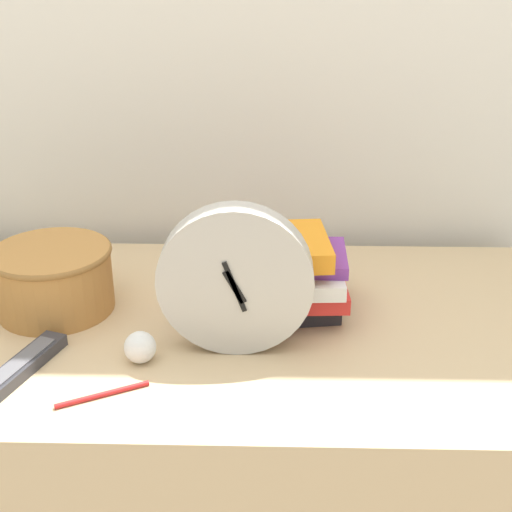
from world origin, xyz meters
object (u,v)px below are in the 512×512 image
at_px(basket, 53,277).
at_px(crumpled_paper_ball, 140,347).
at_px(desk_clock, 235,280).
at_px(book_stack, 277,275).
at_px(pen, 103,395).
at_px(tv_remote, 21,366).

distance_m(basket, crumpled_paper_ball, 0.26).
height_order(desk_clock, book_stack, desk_clock).
relative_size(basket, pen, 1.67).
relative_size(desk_clock, basket, 1.16).
height_order(desk_clock, crumpled_paper_ball, desk_clock).
relative_size(desk_clock, pen, 1.92).
distance_m(tv_remote, pen, 0.16).
relative_size(basket, tv_remote, 1.12).
bearing_deg(desk_clock, basket, 159.14).
relative_size(desk_clock, tv_remote, 1.30).
xyz_separation_m(book_stack, basket, (-0.41, -0.01, -0.01)).
distance_m(book_stack, pen, 0.39).
height_order(basket, crumpled_paper_ball, basket).
distance_m(crumpled_paper_ball, pen, 0.11).
bearing_deg(book_stack, basket, -179.16).
xyz_separation_m(book_stack, pen, (-0.26, -0.28, -0.07)).
bearing_deg(tv_remote, pen, -23.41).
distance_m(tv_remote, crumpled_paper_ball, 0.19).
xyz_separation_m(basket, tv_remote, (0.00, -0.21, -0.05)).
bearing_deg(basket, book_stack, 0.84).
relative_size(tv_remote, crumpled_paper_ball, 3.72).
bearing_deg(tv_remote, desk_clock, 13.57).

